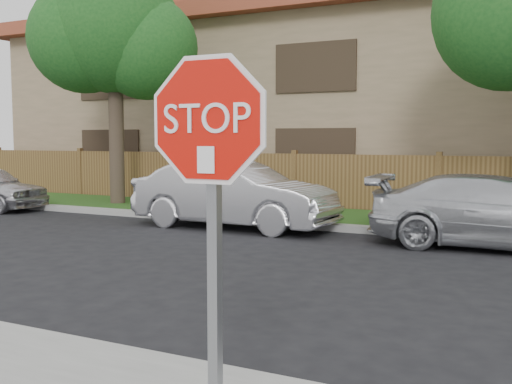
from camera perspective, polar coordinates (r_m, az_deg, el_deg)
The scene contains 9 objects.
ground at distance 5.49m, azimuth -4.26°, elevation -16.79°, with size 90.00×90.00×0.00m, color black.
far_curb at distance 12.94m, azimuth 14.52°, elevation -3.77°, with size 70.00×0.30×0.15m, color gray.
grass_strip at distance 14.54m, azimuth 15.87°, elevation -2.89°, with size 70.00×3.00×0.12m, color #1E4714.
fence at distance 16.03m, azimuth 16.99°, elevation 0.48°, with size 70.00×0.12×1.60m, color brown.
apartment_building at distance 21.58m, azimuth 19.67°, elevation 8.81°, with size 35.20×9.20×7.20m.
tree_left at distance 18.40m, azimuth -13.58°, elevation 14.96°, with size 4.80×3.90×7.78m.
stop_sign at distance 3.37m, azimuth -4.40°, elevation 1.39°, with size 1.01×0.13×2.55m.
sedan_left at distance 13.59m, azimuth -2.09°, elevation -0.22°, with size 1.64×4.70×1.55m, color silver.
sedan_right at distance 11.97m, azimuth 22.04°, elevation -1.77°, with size 1.91×4.70×1.36m, color silver.
Camera 1 is at (2.61, -4.37, 2.05)m, focal length 42.00 mm.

